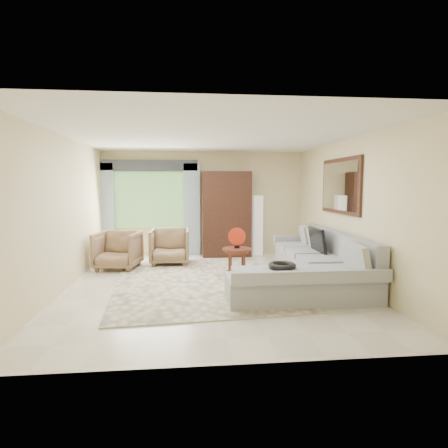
{
  "coord_description": "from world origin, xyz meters",
  "views": [
    {
      "loc": [
        -0.45,
        -6.51,
        1.77
      ],
      "look_at": [
        0.25,
        0.35,
        1.05
      ],
      "focal_mm": 30.0,
      "sensor_mm": 36.0,
      "label": 1
    }
  ],
  "objects": [
    {
      "name": "potted_plant",
      "position": [
        -2.31,
        2.84,
        0.24
      ],
      "size": [
        0.47,
        0.41,
        0.48
      ],
      "primitive_type": "imported",
      "rotation": [
        0.0,
        0.0,
        0.08
      ],
      "color": "#999999",
      "rests_on": "ground"
    },
    {
      "name": "curtain_left",
      "position": [
        -2.4,
        2.88,
        1.15
      ],
      "size": [
        0.4,
        0.08,
        2.3
      ],
      "primitive_type": "cube",
      "color": "#9EB7CC",
      "rests_on": "ground"
    },
    {
      "name": "valance",
      "position": [
        -1.35,
        2.9,
        2.25
      ],
      "size": [
        2.4,
        0.12,
        0.26
      ],
      "primitive_type": "cube",
      "color": "#1E232D",
      "rests_on": "wall_back"
    },
    {
      "name": "red_disc",
      "position": [
        0.52,
        0.55,
        0.79
      ],
      "size": [
        0.34,
        0.11,
        0.34
      ],
      "primitive_type": "cylinder",
      "rotation": [
        1.57,
        0.0,
        -0.25
      ],
      "color": "red",
      "rests_on": "coffee_table"
    },
    {
      "name": "ground",
      "position": [
        0.0,
        0.0,
        0.0
      ],
      "size": [
        6.0,
        6.0,
        0.0
      ],
      "primitive_type": "plane",
      "color": "silver",
      "rests_on": "ground"
    },
    {
      "name": "area_rug",
      "position": [
        -0.2,
        0.18,
        0.01
      ],
      "size": [
        3.3,
        4.22,
        0.02
      ],
      "primitive_type": "cube",
      "rotation": [
        0.0,
        0.0,
        0.08
      ],
      "color": "beige",
      "rests_on": "ground"
    },
    {
      "name": "coffee_table",
      "position": [
        0.52,
        0.55,
        0.29
      ],
      "size": [
        0.56,
        0.56,
        0.56
      ],
      "rotation": [
        0.0,
        0.0,
        -0.1
      ],
      "color": "#532416",
      "rests_on": "ground"
    },
    {
      "name": "window",
      "position": [
        -1.35,
        2.97,
        1.4
      ],
      "size": [
        1.8,
        0.04,
        1.4
      ],
      "primitive_type": "cube",
      "color": "#669E59",
      "rests_on": "wall_back"
    },
    {
      "name": "armchair_left",
      "position": [
        -1.89,
        1.47,
        0.4
      ],
      "size": [
        0.99,
        1.01,
        0.8
      ],
      "primitive_type": "imported",
      "rotation": [
        0.0,
        0.0,
        -0.17
      ],
      "color": "#8C684C",
      "rests_on": "ground"
    },
    {
      "name": "floor_lamp",
      "position": [
        1.35,
        2.78,
        0.75
      ],
      "size": [
        0.24,
        0.24,
        1.5
      ],
      "primitive_type": "cube",
      "color": "silver",
      "rests_on": "ground"
    },
    {
      "name": "garden_hose",
      "position": [
        1.0,
        -1.03,
        0.55
      ],
      "size": [
        0.43,
        0.43,
        0.09
      ],
      "primitive_type": "torus",
      "color": "black",
      "rests_on": "sectional_sofa"
    },
    {
      "name": "wall_mirror",
      "position": [
        2.46,
        0.35,
        1.75
      ],
      "size": [
        0.05,
        1.7,
        1.05
      ],
      "color": "black",
      "rests_on": "wall_right"
    },
    {
      "name": "tv_screen",
      "position": [
        2.05,
        0.37,
        0.72
      ],
      "size": [
        0.14,
        0.74,
        0.48
      ],
      "primitive_type": "cube",
      "rotation": [
        0.0,
        -0.17,
        0.0
      ],
      "color": "black",
      "rests_on": "sectional_sofa"
    },
    {
      "name": "armoire",
      "position": [
        0.55,
        2.72,
        1.05
      ],
      "size": [
        1.2,
        0.55,
        2.1
      ],
      "primitive_type": "cube",
      "color": "black",
      "rests_on": "ground"
    },
    {
      "name": "sectional_sofa",
      "position": [
        1.78,
        -0.18,
        0.28
      ],
      "size": [
        2.3,
        3.46,
        0.9
      ],
      "color": "#A0A2A8",
      "rests_on": "ground"
    },
    {
      "name": "armchair_right",
      "position": [
        -0.82,
        1.86,
        0.4
      ],
      "size": [
        0.86,
        0.89,
        0.79
      ],
      "primitive_type": "imported",
      "rotation": [
        0.0,
        0.0,
        -0.02
      ],
      "color": "olive",
      "rests_on": "ground"
    },
    {
      "name": "curtain_right",
      "position": [
        -0.3,
        2.88,
        1.15
      ],
      "size": [
        0.4,
        0.08,
        2.3
      ],
      "primitive_type": "cube",
      "color": "#9EB7CC",
      "rests_on": "ground"
    }
  ]
}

